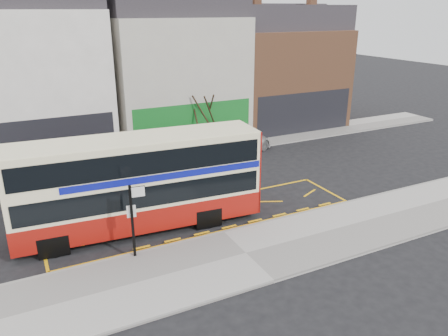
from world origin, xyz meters
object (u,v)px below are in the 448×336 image
car_silver (1,180)px  car_white (238,142)px  double_decker_bus (140,182)px  street_tree_right (202,101)px  bus_stop_post (133,214)px  car_grey (181,154)px

car_silver → car_white: 14.16m
double_decker_bus → street_tree_right: 11.63m
bus_stop_post → car_grey: bearing=66.6°
car_silver → car_white: size_ratio=0.81×
car_grey → car_silver: bearing=85.2°
double_decker_bus → street_tree_right: bearing=57.2°
car_silver → street_tree_right: size_ratio=0.84×
double_decker_bus → car_silver: bearing=131.5°
car_silver → car_grey: bearing=-98.0°
street_tree_right → double_decker_bus: bearing=-127.1°
car_silver → car_grey: 10.01m
bus_stop_post → car_grey: size_ratio=0.74×
car_grey → car_white: car_white is taller
car_silver → car_white: car_white is taller
double_decker_bus → bus_stop_post: (-0.94, -2.32, -0.26)m
double_decker_bus → car_silver: (-5.40, 7.11, -1.47)m
bus_stop_post → car_silver: bus_stop_post is taller
car_white → double_decker_bus: bearing=112.3°
double_decker_bus → street_tree_right: size_ratio=2.16×
double_decker_bus → bus_stop_post: 2.52m
bus_stop_post → street_tree_right: street_tree_right is taller
bus_stop_post → street_tree_right: (7.92, 11.56, 1.40)m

